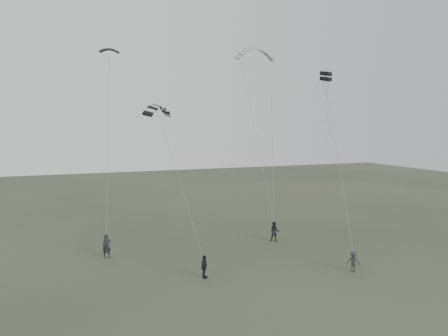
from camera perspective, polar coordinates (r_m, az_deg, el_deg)
name	(u,v)px	position (r m, az deg, el deg)	size (l,w,h in m)	color
ground	(236,270)	(32.58, 1.54, -13.20)	(140.00, 140.00, 0.00)	#2E3827
flyer_left	(107,246)	(36.42, -15.06, -9.80)	(0.69, 0.45, 1.88)	black
flyer_right	(275,232)	(40.17, 6.63, -8.24)	(0.87, 0.68, 1.79)	#222227
flyer_center	(204,267)	(30.81, -2.60, -12.75)	(0.94, 0.39, 1.60)	black
flyer_far	(353,262)	(33.33, 16.55, -11.63)	(0.97, 0.56, 1.51)	#2B2B31
kite_dark_small	(109,49)	(39.67, -14.74, 14.76)	(1.68, 0.50, 0.54)	black
kite_pale_large	(256,49)	(46.51, 4.15, 15.26)	(4.29, 0.97, 1.74)	#B1B4B6
kite_striped	(158,106)	(35.49, -8.64, 7.98)	(3.18, 0.79, 1.23)	black
kite_box	(326,76)	(38.51, 13.16, 11.58)	(0.74, 0.74, 0.76)	black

